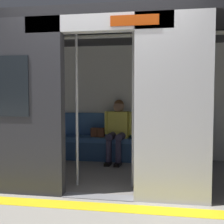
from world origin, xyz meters
name	(u,v)px	position (x,y,z in m)	size (l,w,h in m)	color
ground_plane	(98,197)	(0.00, 0.00, 0.00)	(60.00, 60.00, 0.00)	gray
platform_edge_strip	(93,206)	(0.00, 0.30, 0.00)	(8.00, 0.24, 0.01)	yellow
train_car	(109,79)	(0.06, -1.07, 1.52)	(6.40, 2.48, 2.36)	silver
bench_seat	(120,143)	(0.00, -1.97, 0.34)	(2.96, 0.44, 0.45)	#38609E
person_seated	(118,126)	(0.03, -1.92, 0.67)	(0.55, 0.70, 1.17)	#D8CC4C
handbag	(98,132)	(0.44, -2.04, 0.53)	(0.26, 0.15, 0.17)	brown
book	(135,137)	(-0.30, -2.01, 0.46)	(0.15, 0.22, 0.03)	#33723F
grab_pole_door	(77,107)	(0.39, -0.41, 1.11)	(0.04, 0.04, 2.22)	silver
grab_pole_far	(133,107)	(-0.39, -0.48, 1.11)	(0.04, 0.04, 2.22)	silver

